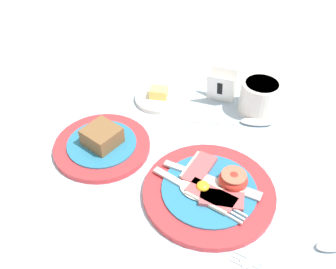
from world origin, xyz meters
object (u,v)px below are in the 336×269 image
object	(u,v)px
sugar_cup	(260,96)
breakfast_plate	(210,190)
bread_plate	(102,143)
butter_dish	(159,97)
number_card	(220,86)
teaspoon_by_saucer	(321,247)
teaspoon_near_cup	(244,121)

from	to	relation	value
sugar_cup	breakfast_plate	bearing A→B (deg)	-96.88
bread_plate	sugar_cup	size ratio (longest dim) A/B	2.21
breakfast_plate	butter_dish	world-z (taller)	breakfast_plate
number_card	teaspoon_by_saucer	world-z (taller)	number_card
breakfast_plate	teaspoon_by_saucer	world-z (taller)	breakfast_plate
butter_dish	teaspoon_near_cup	bearing A→B (deg)	-3.74
butter_dish	teaspoon_by_saucer	xyz separation A→B (m)	(0.38, -0.27, -0.00)
sugar_cup	butter_dish	size ratio (longest dim) A/B	0.79
breakfast_plate	number_card	bearing A→B (deg)	102.23
number_card	teaspoon_near_cup	xyz separation A→B (m)	(0.07, -0.06, -0.03)
teaspoon_near_cup	breakfast_plate	bearing A→B (deg)	-109.72
sugar_cup	teaspoon_by_saucer	world-z (taller)	sugar_cup
teaspoon_by_saucer	teaspoon_near_cup	size ratio (longest dim) A/B	0.91
teaspoon_near_cup	bread_plate	bearing A→B (deg)	-160.65
butter_dish	teaspoon_near_cup	distance (m)	0.20
sugar_cup	number_card	size ratio (longest dim) A/B	1.18
teaspoon_by_saucer	number_card	bearing A→B (deg)	95.79
teaspoon_by_saucer	breakfast_plate	bearing A→B (deg)	134.27
sugar_cup	butter_dish	bearing A→B (deg)	-169.46
sugar_cup	teaspoon_near_cup	bearing A→B (deg)	-109.03
number_card	butter_dish	bearing A→B (deg)	-161.35
number_card	teaspoon_near_cup	distance (m)	0.10
number_card	teaspoon_near_cup	bearing A→B (deg)	-42.86
butter_dish	bread_plate	bearing A→B (deg)	-103.90
breakfast_plate	teaspoon_by_saucer	bearing A→B (deg)	-13.45
breakfast_plate	bread_plate	size ratio (longest dim) A/B	1.22
bread_plate	teaspoon_by_saucer	size ratio (longest dim) A/B	1.10
bread_plate	teaspoon_near_cup	xyz separation A→B (m)	(0.25, 0.18, -0.01)
breakfast_plate	bread_plate	world-z (taller)	bread_plate
bread_plate	butter_dish	world-z (taller)	bread_plate
number_card	breakfast_plate	bearing A→B (deg)	-80.28
breakfast_plate	sugar_cup	xyz separation A→B (m)	(0.03, 0.27, 0.03)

